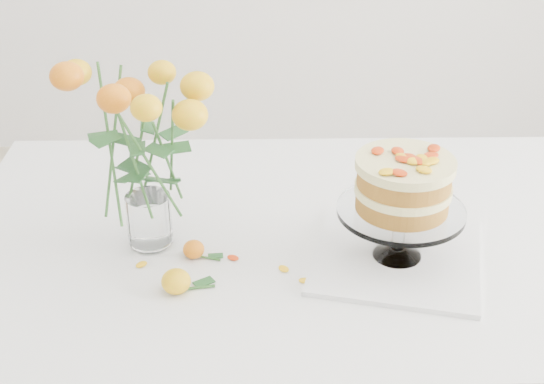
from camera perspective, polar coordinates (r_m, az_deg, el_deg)
The scene contains 12 objects.
table at distance 1.65m, azimuth 1.41°, elevation -5.39°, with size 1.43×0.93×0.76m.
napkin at distance 1.53m, azimuth 9.35°, elevation -4.86°, with size 0.32×0.32×0.01m, color white.
cake_stand at distance 1.45m, azimuth 9.84°, elevation 0.18°, with size 0.25×0.25×0.22m.
rose_vase at distance 1.46m, azimuth -9.86°, elevation 4.91°, with size 0.38×0.38×0.45m.
loose_rose_near at distance 1.43m, azimuth -7.22°, elevation -6.70°, with size 0.10×0.06×0.05m.
loose_rose_far at distance 1.52m, azimuth -5.91°, elevation -4.32°, with size 0.08×0.04×0.04m.
stray_petal_a at distance 1.52m, azimuth -2.95°, elevation -4.98°, with size 0.03×0.02×0.00m, color yellow.
stray_petal_b at distance 1.49m, azimuth 0.88°, elevation -5.81°, with size 0.03×0.02×0.00m, color yellow.
stray_petal_c at distance 1.45m, azimuth 2.52°, elevation -6.70°, with size 0.03×0.02×0.00m, color yellow.
stray_petal_d at distance 1.57m, azimuth -8.02°, elevation -3.96°, with size 0.03×0.02×0.00m, color yellow.
stray_petal_e at distance 1.52m, azimuth -9.80°, elevation -5.41°, with size 0.03×0.02×0.00m, color yellow.
stray_petal_f at distance 1.58m, azimuth 12.55°, elevation -4.30°, with size 0.03×0.02×0.00m, color yellow.
Camera 1 is at (-0.06, -1.35, 1.61)m, focal length 50.00 mm.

